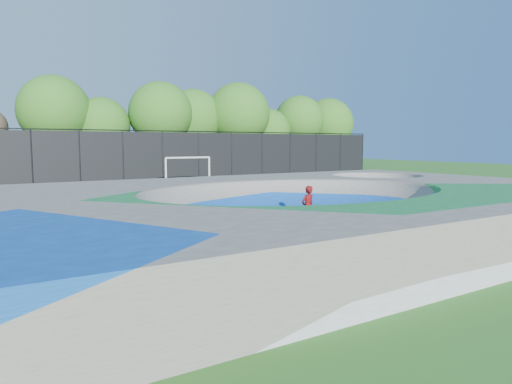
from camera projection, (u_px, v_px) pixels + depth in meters
ground at (297, 232)px, 15.62m from camera, size 120.00×120.00×0.00m
skate_deck at (297, 210)px, 15.54m from camera, size 22.00×14.00×1.50m
skater at (308, 207)px, 16.21m from camera, size 0.60×0.44×1.53m
skateboard at (308, 228)px, 16.29m from camera, size 0.81×0.38×0.05m
soccer_goal at (188, 167)px, 30.62m from camera, size 3.27×0.12×2.16m
fence at (123, 157)px, 33.15m from camera, size 48.09×0.09×4.04m
treeline at (109, 117)px, 37.17m from camera, size 53.91×7.93×8.67m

